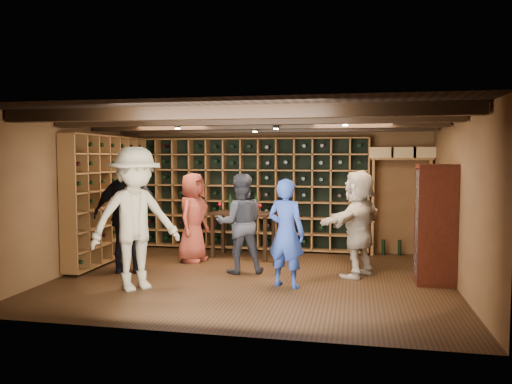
% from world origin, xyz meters
% --- Properties ---
extents(ground, '(6.00, 6.00, 0.00)m').
position_xyz_m(ground, '(0.00, 0.00, 0.00)').
color(ground, '#311C0D').
rests_on(ground, ground).
extents(room_shell, '(6.00, 6.00, 6.00)m').
position_xyz_m(room_shell, '(0.00, 0.05, 2.42)').
color(room_shell, brown).
rests_on(room_shell, ground).
extents(wine_rack_back, '(4.65, 0.30, 2.20)m').
position_xyz_m(wine_rack_back, '(-0.52, 2.33, 1.15)').
color(wine_rack_back, brown).
rests_on(wine_rack_back, ground).
extents(wine_rack_left, '(0.30, 2.65, 2.20)m').
position_xyz_m(wine_rack_left, '(-2.83, 0.82, 1.15)').
color(wine_rack_left, brown).
rests_on(wine_rack_left, ground).
extents(crate_shelf, '(1.20, 0.32, 2.07)m').
position_xyz_m(crate_shelf, '(2.41, 2.32, 1.57)').
color(crate_shelf, brown).
rests_on(crate_shelf, ground).
extents(display_cabinet, '(0.55, 0.50, 1.75)m').
position_xyz_m(display_cabinet, '(2.71, 0.20, 0.86)').
color(display_cabinet, '#36120A').
rests_on(display_cabinet, ground).
extents(man_blue_shirt, '(0.67, 0.55, 1.58)m').
position_xyz_m(man_blue_shirt, '(0.58, -0.40, 0.79)').
color(man_blue_shirt, navy).
rests_on(man_blue_shirt, ground).
extents(man_grey_suit, '(0.95, 0.84, 1.62)m').
position_xyz_m(man_grey_suit, '(-0.28, 0.35, 0.81)').
color(man_grey_suit, black).
rests_on(man_grey_suit, ground).
extents(guest_red_floral, '(0.63, 0.85, 1.60)m').
position_xyz_m(guest_red_floral, '(-1.31, 1.04, 0.80)').
color(guest_red_floral, maroon).
rests_on(guest_red_floral, ground).
extents(guest_woman_black, '(1.19, 0.67, 1.91)m').
position_xyz_m(guest_woman_black, '(-2.06, -0.00, 0.96)').
color(guest_woman_black, black).
rests_on(guest_woman_black, ground).
extents(guest_khaki, '(1.45, 1.47, 2.02)m').
position_xyz_m(guest_khaki, '(-1.50, -0.94, 1.01)').
color(guest_khaki, '#7C7356').
rests_on(guest_khaki, ground).
extents(guest_beige, '(1.20, 1.60, 1.68)m').
position_xyz_m(guest_beige, '(1.61, 0.49, 0.84)').
color(guest_beige, tan).
rests_on(guest_beige, ground).
extents(tasting_table, '(1.21, 0.75, 1.14)m').
position_xyz_m(tasting_table, '(-0.50, 1.55, 0.76)').
color(tasting_table, black).
rests_on(tasting_table, ground).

